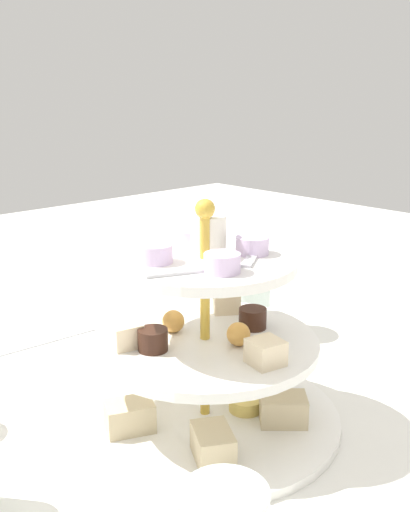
% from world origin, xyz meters
% --- Properties ---
extents(ground_plane, '(2.40, 2.40, 0.00)m').
position_xyz_m(ground_plane, '(0.00, 0.00, 0.00)').
color(ground_plane, silver).
extents(tiered_serving_stand, '(0.29, 0.29, 0.24)m').
position_xyz_m(tiered_serving_stand, '(0.00, -0.00, 0.07)').
color(tiered_serving_stand, white).
rests_on(tiered_serving_stand, ground_plane).
extents(water_glass_tall_right, '(0.07, 0.07, 0.14)m').
position_xyz_m(water_glass_tall_right, '(0.22, 0.14, 0.07)').
color(water_glass_tall_right, silver).
rests_on(water_glass_tall_right, ground_plane).
extents(butter_knife_right, '(0.17, 0.03, 0.00)m').
position_xyz_m(butter_knife_right, '(-0.03, 0.31, 0.00)').
color(butter_knife_right, silver).
rests_on(butter_knife_right, ground_plane).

